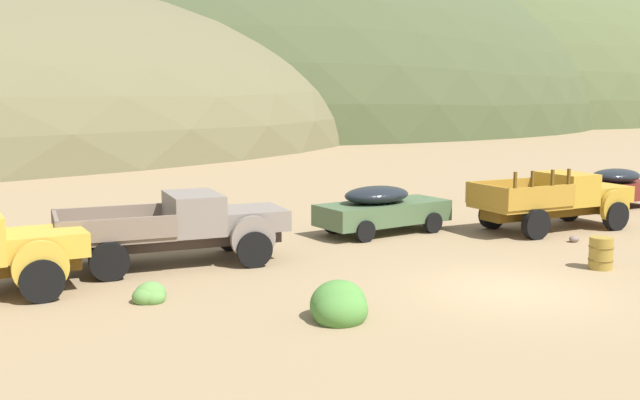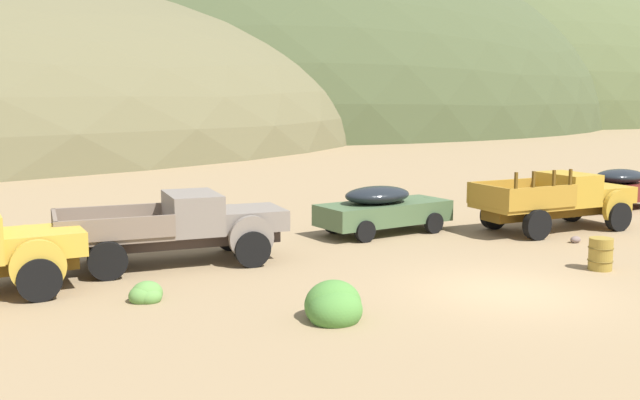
{
  "view_description": "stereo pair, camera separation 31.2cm",
  "coord_description": "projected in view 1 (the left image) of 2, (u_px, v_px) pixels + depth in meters",
  "views": [
    {
      "loc": [
        -12.62,
        -11.13,
        4.47
      ],
      "look_at": [
        -0.61,
        7.01,
        1.33
      ],
      "focal_mm": 40.74,
      "sensor_mm": 36.0,
      "label": 1
    },
    {
      "loc": [
        -12.35,
        -11.3,
        4.47
      ],
      "look_at": [
        -0.61,
        7.01,
        1.33
      ],
      "focal_mm": 40.74,
      "sensor_mm": 36.0,
      "label": 2
    }
  ],
  "objects": [
    {
      "name": "ground_plane",
      "position": [
        509.0,
        291.0,
        16.72
      ],
      "size": [
        300.0,
        300.0,
        0.0
      ],
      "primitive_type": "plane",
      "color": "#937A56"
    },
    {
      "name": "hill_far_right",
      "position": [
        492.0,
        121.0,
        129.26
      ],
      "size": [
        111.13,
        66.45,
        54.36
      ],
      "primitive_type": "ellipsoid",
      "color": "#4C5633",
      "rests_on": "ground"
    },
    {
      "name": "truck_mustard",
      "position": [
        563.0,
        199.0,
        24.43
      ],
      "size": [
        5.91,
        2.89,
        2.16
      ],
      "rotation": [
        0.0,
        0.0,
        -0.12
      ],
      "color": "#593D12",
      "rests_on": "ground"
    },
    {
      "name": "car_oxblood",
      "position": [
        609.0,
        188.0,
        28.83
      ],
      "size": [
        4.51,
        2.07,
        1.57
      ],
      "rotation": [
        0.0,
        0.0,
        3.11
      ],
      "color": "maroon",
      "rests_on": "ground"
    },
    {
      "name": "hill_far_left",
      "position": [
        261.0,
        126.0,
        106.07
      ],
      "size": [
        104.23,
        84.11,
        52.56
      ],
      "primitive_type": "ellipsoid",
      "color": "#424C2D",
      "rests_on": "ground"
    },
    {
      "name": "truck_primer_gray",
      "position": [
        191.0,
        227.0,
        19.39
      ],
      "size": [
        6.27,
        3.37,
        1.89
      ],
      "rotation": [
        0.0,
        0.0,
        -0.19
      ],
      "color": "#3D322D",
      "rests_on": "ground"
    },
    {
      "name": "rock_flat",
      "position": [
        574.0,
        239.0,
        22.28
      ],
      "size": [
        0.36,
        0.26,
        0.22
      ],
      "primitive_type": "ellipsoid",
      "color": "#76625B",
      "rests_on": "ground"
    },
    {
      "name": "bush_near_barrel",
      "position": [
        338.0,
        307.0,
        14.58
      ],
      "size": [
        1.26,
        1.26,
        1.01
      ],
      "color": "#4C8438",
      "rests_on": "ground"
    },
    {
      "name": "bush_between_trucks",
      "position": [
        150.0,
        296.0,
        15.83
      ],
      "size": [
        0.77,
        0.7,
        0.56
      ],
      "color": "#5B8E42",
      "rests_on": "ground"
    },
    {
      "name": "car_weathered_green",
      "position": [
        386.0,
        208.0,
        23.7
      ],
      "size": [
        4.74,
        1.96,
        1.57
      ],
      "rotation": [
        0.0,
        0.0,
        -0.0
      ],
      "color": "#47603D",
      "rests_on": "ground"
    },
    {
      "name": "oil_drum_foreground",
      "position": [
        601.0,
        253.0,
        18.79
      ],
      "size": [
        0.64,
        0.64,
        0.84
      ],
      "color": "olive",
      "rests_on": "ground"
    }
  ]
}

